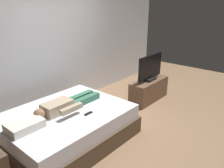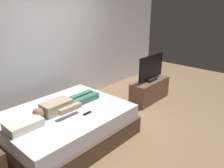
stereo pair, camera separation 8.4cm
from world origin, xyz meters
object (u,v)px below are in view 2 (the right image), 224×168
at_px(remote, 87,113).
at_px(tv, 151,68).
at_px(pillow, 23,124).
at_px(tv_stand, 150,90).
at_px(bed, 66,126).
at_px(person, 64,105).

distance_m(remote, tv, 2.16).
xyz_separation_m(pillow, tv_stand, (3.03, -0.15, -0.35)).
height_order(remote, tv_stand, remote).
height_order(pillow, tv_stand, pillow).
distance_m(bed, remote, 0.48).
height_order(bed, person, person).
bearing_deg(bed, pillow, 180.00).
xyz_separation_m(pillow, tv, (3.03, -0.15, 0.18)).
distance_m(bed, tv, 2.38).
bearing_deg(tv_stand, tv, 0.00).
xyz_separation_m(pillow, remote, (0.89, -0.35, -0.05)).
xyz_separation_m(remote, tv, (2.14, 0.19, 0.24)).
bearing_deg(bed, remote, -62.52).
height_order(bed, tv, tv).
bearing_deg(person, remote, -69.53).
distance_m(pillow, tv, 3.04).
distance_m(person, remote, 0.44).
bearing_deg(pillow, person, 4.55).
height_order(pillow, remote, pillow).
distance_m(remote, tv_stand, 2.17).
relative_size(remote, tv, 0.17).
bearing_deg(tv, remote, -174.82).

